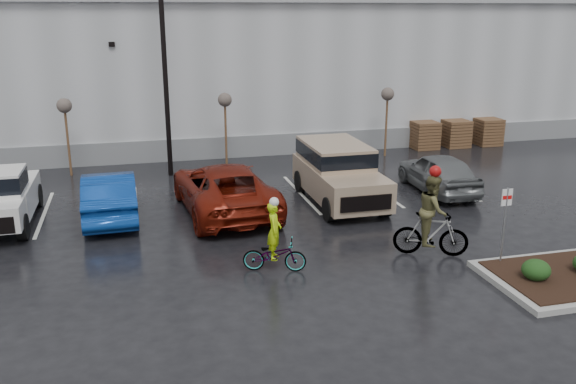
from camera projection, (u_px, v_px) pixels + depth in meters
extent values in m
plane|color=black|center=(369.00, 286.00, 15.14)|extent=(120.00, 120.00, 0.00)
cube|color=#A7AAAB|center=(226.00, 67.00, 34.53)|extent=(60.00, 15.00, 7.00)
cube|color=slate|center=(253.00, 146.00, 28.39)|extent=(60.00, 0.12, 1.00)
cube|color=#999B9E|center=(224.00, 1.00, 33.52)|extent=(60.50, 15.50, 0.30)
cube|color=#223717|center=(187.00, 51.00, 56.00)|extent=(80.00, 25.00, 6.00)
cylinder|color=black|center=(165.00, 65.00, 24.01)|extent=(0.20, 0.20, 9.00)
cylinder|color=#523820|center=(68.00, 142.00, 24.86)|extent=(0.10, 0.10, 2.80)
sphere|color=#483F39|center=(64.00, 106.00, 24.43)|extent=(0.60, 0.60, 0.60)
cylinder|color=#523820|center=(226.00, 134.00, 26.43)|extent=(0.10, 0.10, 2.80)
sphere|color=#483F39|center=(225.00, 100.00, 26.00)|extent=(0.60, 0.60, 0.60)
cylinder|color=#523820|center=(386.00, 126.00, 28.24)|extent=(0.10, 0.10, 2.80)
sphere|color=#483F39|center=(388.00, 94.00, 27.81)|extent=(0.60, 0.60, 0.60)
cube|color=#523820|center=(424.00, 135.00, 29.97)|extent=(1.20, 1.20, 1.35)
cube|color=#523820|center=(455.00, 133.00, 30.38)|extent=(1.20, 1.20, 1.35)
cube|color=#523820|center=(487.00, 132.00, 30.82)|extent=(1.20, 1.20, 1.35)
ellipsoid|color=black|center=(536.00, 270.00, 15.06)|extent=(0.70, 0.70, 0.52)
cylinder|color=gray|center=(504.00, 228.00, 15.92)|extent=(0.05, 0.05, 2.20)
cube|color=white|center=(507.00, 197.00, 15.68)|extent=(0.30, 0.02, 0.45)
cube|color=red|center=(507.00, 197.00, 15.67)|extent=(0.26, 0.02, 0.10)
imported|color=navy|center=(109.00, 195.00, 19.91)|extent=(1.78, 4.76, 1.55)
imported|color=maroon|center=(224.00, 188.00, 20.48)|extent=(3.19, 6.19, 1.67)
imported|color=slate|center=(438.00, 172.00, 22.83)|extent=(1.94, 4.44, 1.49)
imported|color=#3F3F44|center=(274.00, 255.00, 15.91)|extent=(1.76, 1.07, 0.87)
imported|color=#AEDC0C|center=(274.00, 231.00, 15.71)|extent=(0.52, 0.64, 1.53)
sphere|color=silver|center=(274.00, 202.00, 15.49)|extent=(0.25, 0.25, 0.25)
imported|color=#3F3F44|center=(431.00, 234.00, 16.88)|extent=(2.05, 1.33, 1.24)
imported|color=brown|center=(433.00, 210.00, 16.67)|extent=(0.86, 1.08, 1.95)
sphere|color=#990C0C|center=(435.00, 171.00, 16.36)|extent=(0.32, 0.32, 0.32)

